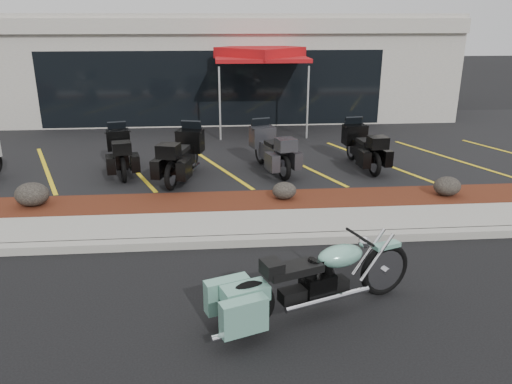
{
  "coord_description": "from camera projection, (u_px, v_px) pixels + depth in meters",
  "views": [
    {
      "loc": [
        0.02,
        -7.27,
        3.89
      ],
      "look_at": [
        0.73,
        1.2,
        0.9
      ],
      "focal_mm": 35.0,
      "sensor_mm": 36.0,
      "label": 1
    }
  ],
  "objects": [
    {
      "name": "traffic_cone",
      "position": [
        192.0,
        137.0,
        15.33
      ],
      "size": [
        0.33,
        0.33,
        0.5
      ],
      "primitive_type": "cone",
      "rotation": [
        0.0,
        0.0,
        -0.08
      ],
      "color": "#CC4E06",
      "rests_on": "upper_lot"
    },
    {
      "name": "touring_grey",
      "position": [
        261.0,
        141.0,
        13.23
      ],
      "size": [
        1.38,
        2.29,
        1.25
      ],
      "primitive_type": null,
      "rotation": [
        0.0,
        0.0,
        1.85
      ],
      "color": "#28292D",
      "rests_on": "upper_lot"
    },
    {
      "name": "ground",
      "position": [
        217.0,
        270.0,
        8.12
      ],
      "size": [
        90.0,
        90.0,
        0.0
      ],
      "primitive_type": "plane",
      "color": "black",
      "rests_on": "ground"
    },
    {
      "name": "upper_lot",
      "position": [
        215.0,
        144.0,
        15.8
      ],
      "size": [
        26.0,
        9.6,
        0.15
      ],
      "primitive_type": "cube",
      "color": "black",
      "rests_on": "ground"
    },
    {
      "name": "popup_canopy",
      "position": [
        260.0,
        55.0,
        16.63
      ],
      "size": [
        3.13,
        3.13,
        2.79
      ],
      "rotation": [
        0.0,
        0.0,
        -0.05
      ],
      "color": "silver",
      "rests_on": "upper_lot"
    },
    {
      "name": "boulder_right",
      "position": [
        447.0,
        186.0,
        10.96
      ],
      "size": [
        0.6,
        0.5,
        0.42
      ],
      "primitive_type": "ellipsoid",
      "color": "black",
      "rests_on": "mulch_bed"
    },
    {
      "name": "hero_cruiser",
      "position": [
        385.0,
        262.0,
        7.21
      ],
      "size": [
        3.14,
        1.77,
        1.08
      ],
      "primitive_type": null,
      "rotation": [
        0.0,
        0.0,
        0.35
      ],
      "color": "#6DAA95",
      "rests_on": "ground"
    },
    {
      "name": "touring_black_mid",
      "position": [
        192.0,
        145.0,
        12.68
      ],
      "size": [
        1.41,
        2.37,
        1.29
      ],
      "primitive_type": null,
      "rotation": [
        0.0,
        0.0,
        1.3
      ],
      "color": "black",
      "rests_on": "upper_lot"
    },
    {
      "name": "touring_black_rear",
      "position": [
        353.0,
        139.0,
        13.56
      ],
      "size": [
        1.02,
        2.16,
        1.21
      ],
      "primitive_type": null,
      "rotation": [
        0.0,
        0.0,
        1.68
      ],
      "color": "black",
      "rests_on": "upper_lot"
    },
    {
      "name": "touring_black_front",
      "position": [
        118.0,
        144.0,
        13.06
      ],
      "size": [
        1.24,
        2.17,
        1.19
      ],
      "primitive_type": null,
      "rotation": [
        0.0,
        0.0,
        1.81
      ],
      "color": "black",
      "rests_on": "upper_lot"
    },
    {
      "name": "curb",
      "position": [
        217.0,
        242.0,
        8.94
      ],
      "size": [
        24.0,
        0.25,
        0.15
      ],
      "primitive_type": "cube",
      "color": "gray",
      "rests_on": "ground"
    },
    {
      "name": "mulch_bed",
      "position": [
        216.0,
        204.0,
        10.73
      ],
      "size": [
        24.0,
        1.2,
        0.16
      ],
      "primitive_type": "cube",
      "color": "#3D130D",
      "rests_on": "ground"
    },
    {
      "name": "boulder_mid",
      "position": [
        284.0,
        191.0,
        10.76
      ],
      "size": [
        0.53,
        0.44,
        0.37
      ],
      "primitive_type": "ellipsoid",
      "color": "black",
      "rests_on": "mulch_bed"
    },
    {
      "name": "dealership_building",
      "position": [
        213.0,
        64.0,
        21.06
      ],
      "size": [
        18.0,
        8.16,
        4.0
      ],
      "color": "#A19E92",
      "rests_on": "ground"
    },
    {
      "name": "boulder_left",
      "position": [
        32.0,
        194.0,
        10.35
      ],
      "size": [
        0.7,
        0.58,
        0.49
      ],
      "primitive_type": "ellipsoid",
      "color": "black",
      "rests_on": "mulch_bed"
    },
    {
      "name": "sidewalk",
      "position": [
        216.0,
        226.0,
        9.6
      ],
      "size": [
        24.0,
        1.2,
        0.15
      ],
      "primitive_type": "cube",
      "color": "gray",
      "rests_on": "ground"
    }
  ]
}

